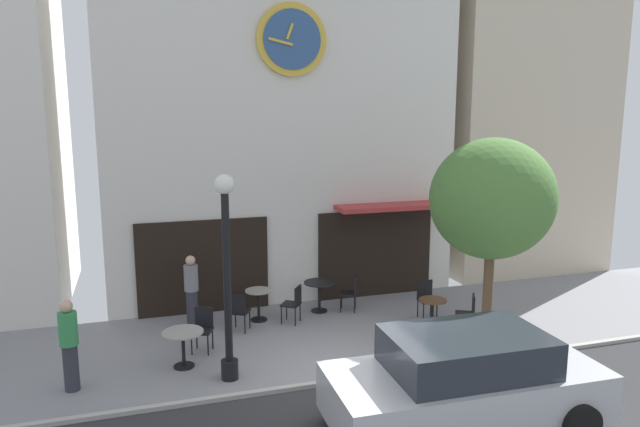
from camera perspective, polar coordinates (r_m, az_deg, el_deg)
The scene contains 18 objects.
ground_plane at distance 10.44m, azimuth 5.25°, elevation -18.20°, with size 29.15×11.12×0.13m.
clock_building at distance 15.78m, azimuth -4.05°, elevation 13.49°, with size 9.04×3.98×11.39m.
neighbor_building_right at distance 19.56m, azimuth 18.81°, elevation 17.92°, with size 5.14×3.53×15.49m.
street_lamp at distance 10.69m, azimuth -9.06°, elevation -6.21°, with size 0.36×0.36×3.82m.
street_tree at distance 12.23m, azimuth 16.49°, elevation 1.34°, with size 2.58×2.32×4.38m.
cafe_table_center_right at distance 11.80m, azimuth -13.22°, elevation -11.97°, with size 0.79×0.79×0.72m.
cafe_table_rightmost at distance 13.97m, azimuth -6.02°, elevation -8.42°, with size 0.62×0.62×0.74m.
cafe_table_center_left at distance 14.46m, azimuth -0.07°, elevation -7.46°, with size 0.76×0.76×0.75m.
cafe_table_center at distance 13.52m, azimuth 10.91°, elevation -9.23°, with size 0.62×0.62×0.73m.
cafe_chair_facing_street at distance 13.49m, azimuth 14.30°, elevation -9.21°, with size 0.54×0.54×0.90m.
cafe_chair_right_end at distance 13.72m, azimuth -2.55°, elevation -8.56°, with size 0.56×0.56×0.90m.
cafe_chair_corner at distance 14.29m, azimuth 10.32°, elevation -7.95°, with size 0.42×0.42×0.90m.
cafe_chair_outer at distance 13.31m, azimuth -7.95°, elevation -9.25°, with size 0.54×0.54×0.90m.
cafe_chair_facing_wall at distance 12.47m, azimuth -11.36°, elevation -10.70°, with size 0.52×0.52×0.90m.
cafe_chair_left_end at distance 14.52m, azimuth 3.09°, elevation -7.49°, with size 0.53×0.53×0.90m.
pedestrian_green at distance 11.39m, azimuth -23.28°, elevation -11.64°, with size 0.39×0.39×1.67m.
pedestrian_grey at distance 13.74m, azimuth -12.43°, elevation -7.30°, with size 0.42×0.42×1.67m.
parked_car_silver at distance 9.69m, azimuth 13.97°, elevation -15.64°, with size 4.35×2.11×1.55m.
Camera 1 is at (-3.60, -9.36, 4.93)m, focal length 32.79 mm.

